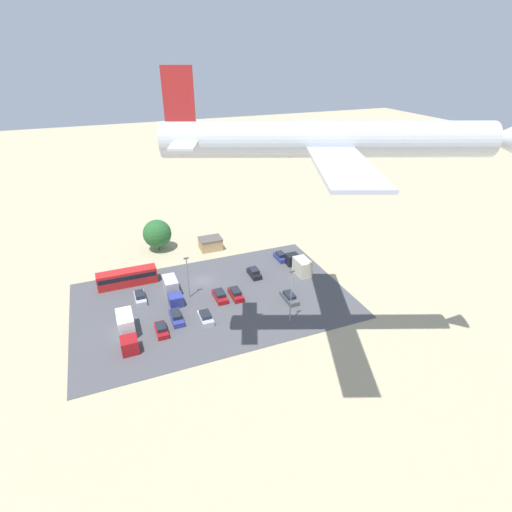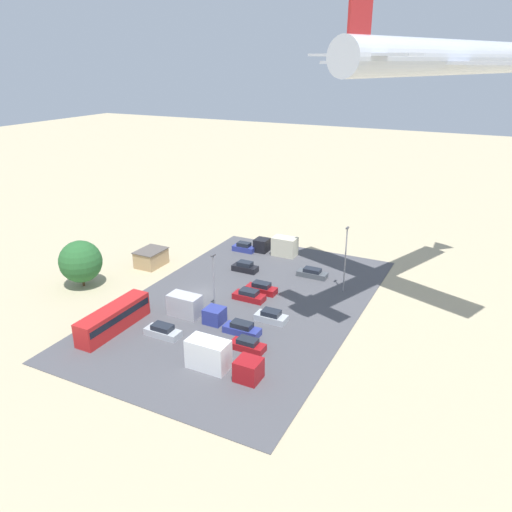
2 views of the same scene
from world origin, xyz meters
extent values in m
plane|color=tan|center=(0.00, 0.00, 0.00)|extent=(400.00, 400.00, 0.00)
cube|color=#4C4C51|center=(0.00, 7.55, 0.04)|extent=(49.42, 31.28, 0.08)
cube|color=tan|center=(-5.45, -13.11, 1.33)|extent=(4.89, 3.71, 2.66)
cube|color=#59514C|center=(-5.45, -13.11, 2.72)|extent=(5.13, 3.95, 0.12)
cube|color=red|center=(14.02, -3.89, 1.65)|extent=(11.25, 2.56, 3.14)
cube|color=black|center=(14.02, -3.89, 2.22)|extent=(10.80, 2.60, 0.88)
cube|color=#4C5156|center=(-13.03, 12.76, 0.50)|extent=(1.81, 4.79, 0.83)
cube|color=#1E232D|center=(-13.03, 12.76, 1.22)|extent=(1.52, 2.68, 0.61)
cube|color=maroon|center=(-4.21, 8.09, 0.55)|extent=(1.82, 4.59, 0.94)
cube|color=#1E232D|center=(-4.21, 8.09, 1.36)|extent=(1.53, 2.57, 0.69)
cube|color=#ADB2B7|center=(12.51, 2.58, 0.53)|extent=(1.88, 4.66, 0.89)
cube|color=#1E232D|center=(12.51, 2.58, 1.30)|extent=(1.58, 2.61, 0.66)
cube|color=navy|center=(-18.20, -2.30, 0.56)|extent=(1.76, 4.07, 0.96)
cube|color=#1E232D|center=(-18.20, -2.30, 1.39)|extent=(1.48, 2.28, 0.70)
cube|color=black|center=(-10.26, 2.14, 0.56)|extent=(1.84, 4.19, 0.95)
cube|color=#1E232D|center=(-10.26, 2.14, 1.38)|extent=(1.55, 2.34, 0.70)
cube|color=#ADB2B7|center=(2.97, 13.04, 0.53)|extent=(1.96, 4.25, 0.89)
cube|color=#1E232D|center=(2.97, 13.04, 1.30)|extent=(1.65, 2.38, 0.65)
cube|color=maroon|center=(-1.30, 7.54, 0.52)|extent=(1.95, 4.65, 0.89)
cube|color=#1E232D|center=(-1.30, 7.54, 1.29)|extent=(1.64, 2.60, 0.65)
cube|color=maroon|center=(10.54, 13.51, 0.50)|extent=(1.77, 4.27, 0.84)
cube|color=#1E232D|center=(10.54, 13.51, 1.23)|extent=(1.49, 2.39, 0.62)
cube|color=navy|center=(7.58, 11.15, 0.54)|extent=(1.81, 4.80, 0.92)
cube|color=#1E232D|center=(7.58, 11.15, 1.34)|extent=(1.52, 2.69, 0.67)
cube|color=maroon|center=(15.77, 16.35, 1.28)|extent=(2.52, 2.67, 2.40)
cube|color=white|center=(15.77, 11.31, 1.80)|extent=(2.52, 4.75, 3.43)
cube|color=black|center=(-19.66, 0.58, 1.24)|extent=(2.56, 2.36, 2.32)
cube|color=beige|center=(-19.66, 5.04, 1.74)|extent=(2.56, 4.20, 3.32)
cube|color=navy|center=(6.68, 6.59, 1.12)|extent=(2.41, 2.46, 2.07)
cube|color=#B2B2B7|center=(6.68, 1.95, 1.56)|extent=(2.41, 4.37, 2.96)
cylinder|color=brown|center=(5.74, -17.37, 0.81)|extent=(0.36, 0.36, 1.61)
sphere|color=#28602D|center=(5.74, -17.37, 4.01)|extent=(6.39, 6.39, 6.39)
cylinder|color=gray|center=(-10.18, 18.76, 4.95)|extent=(0.20, 0.20, 9.74)
cube|color=#4C4C51|center=(-10.18, 18.76, 10.00)|extent=(0.90, 0.28, 0.20)
cylinder|color=gray|center=(3.83, 4.90, 4.09)|extent=(0.20, 0.20, 8.02)
cube|color=#4C4C51|center=(3.83, 4.90, 8.28)|extent=(0.90, 0.28, 0.20)
cylinder|color=silver|center=(-8.40, 29.03, 32.52)|extent=(35.29, 16.74, 3.91)
cube|color=silver|center=(-8.40, 29.03, 31.93)|extent=(16.53, 32.33, 0.36)
cube|color=silver|center=(5.84, 23.53, 32.72)|extent=(6.56, 11.76, 0.24)
cube|color=#B22323|center=(6.51, 23.27, 37.02)|extent=(3.15, 1.44, 5.81)
camera|label=1|loc=(15.52, 67.61, 41.45)|focal=28.00mm
camera|label=2|loc=(55.84, 37.44, 32.28)|focal=35.00mm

